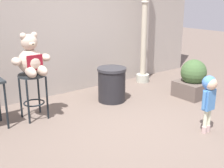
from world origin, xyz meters
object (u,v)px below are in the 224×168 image
Objects in this scene: child_walking at (209,92)px; lamppost at (144,27)px; bar_stool_with_teddy at (33,86)px; teddy_bear at (31,59)px; planter_with_shrub at (193,80)px; trash_bin at (112,84)px.

child_walking is 0.28× the size of lamppost.
child_walking is at bearing -48.47° from bar_stool_with_teddy.
teddy_bear is at bearing -169.93° from lamppost.
teddy_bear reaches higher than child_walking.
bar_stool_with_teddy is 0.88× the size of child_walking.
bar_stool_with_teddy is at bearing 90.00° from teddy_bear.
planter_with_shrub is at bearing -16.64° from bar_stool_with_teddy.
child_walking reaches higher than trash_bin.
teddy_bear is at bearing 47.50° from child_walking.
trash_bin is 1.64m from planter_with_shrub.
trash_bin is (-0.29, 1.93, -0.30)m from child_walking.
lamppost is at bearing 9.46° from bar_stool_with_teddy.
child_walking is at bearing -134.90° from planter_with_shrub.
child_walking is 2.81m from lamppost.
child_walking is 1.33× the size of trash_bin.
teddy_bear is 1.01× the size of trash_bin.
child_walking reaches higher than planter_with_shrub.
planter_with_shrub is (0.08, -1.36, -0.93)m from lamppost.
lamppost is at bearing 10.07° from teddy_bear.
teddy_bear is 3.15m from planter_with_shrub.
trash_bin is (1.52, -0.11, -0.22)m from bar_stool_with_teddy.
bar_stool_with_teddy is 0.45m from teddy_bear.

